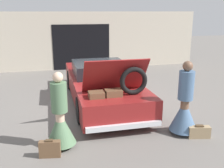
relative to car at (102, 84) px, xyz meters
The scene contains 7 objects.
ground_plane 0.57m from the car, 124.95° to the right, with size 40.00×40.00×0.00m, color slate.
garage_wall_back 5.15m from the car, 90.02° to the left, with size 12.00×0.14×2.80m.
car is the anchor object (origin of this frame).
person_left 3.08m from the car, 117.70° to the right, with size 0.64×0.64×1.65m.
person_right 3.10m from the car, 62.56° to the right, with size 0.66×0.66×1.75m.
suitcase_beside_left_person 3.55m from the car, 118.36° to the right, with size 0.43×0.20×0.37m.
suitcase_beside_right_person 3.51m from the car, 61.29° to the right, with size 0.52×0.26×0.31m.
Camera 1 is at (-1.56, -7.93, 2.82)m, focal length 42.00 mm.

